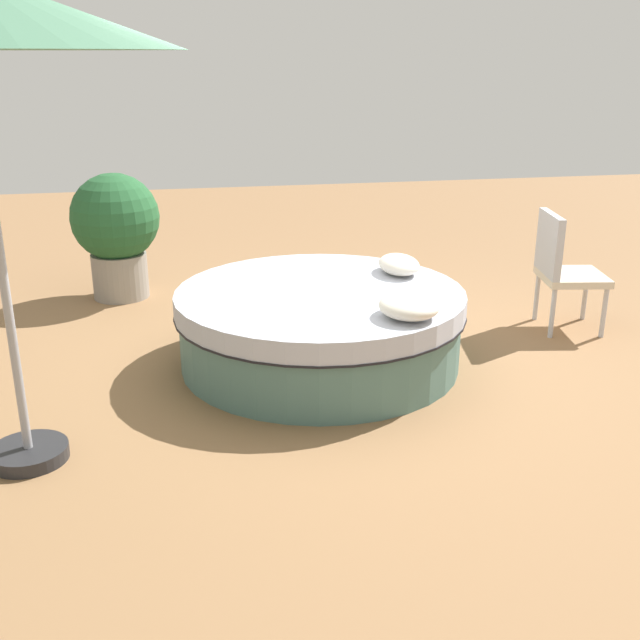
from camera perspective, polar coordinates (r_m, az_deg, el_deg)
name	(u,v)px	position (r m, az deg, el deg)	size (l,w,h in m)	color
ground_plane	(320,363)	(5.66, 0.00, -3.26)	(16.00, 16.00, 0.00)	olive
round_bed	(320,326)	(5.55, 0.00, -0.49)	(2.12, 2.12, 0.57)	#4C726B
throw_pillow_0	(409,306)	(4.92, 6.76, 1.05)	(0.44, 0.39, 0.15)	silver
throw_pillow_1	(399,264)	(5.91, 6.01, 4.22)	(0.45, 0.31, 0.14)	silver
patio_chair	(562,264)	(6.50, 17.86, 4.06)	(0.60, 0.58, 0.98)	#B7B7BC
planter	(116,228)	(7.26, -15.22, 6.78)	(0.81, 0.81, 1.17)	gray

